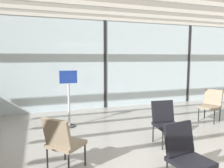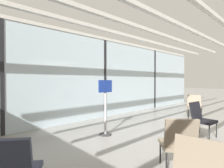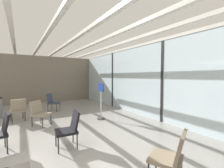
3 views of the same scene
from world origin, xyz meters
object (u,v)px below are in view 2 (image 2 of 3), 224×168
Objects in this scene: parked_airplane at (35,74)px; lounge_chair_5 at (194,105)px; lounge_chair_1 at (178,141)px; info_sign at (105,109)px; lounge_chair_0 at (201,117)px.

parked_airplane reaches higher than lounge_chair_5.
lounge_chair_1 is at bearing -98.13° from parked_airplane.
info_sign is (0.41, 2.19, 0.18)m from lounge_chair_1.
parked_airplane reaches higher than lounge_chair_1.
parked_airplane is at bearing 170.61° from lounge_chair_5.
lounge_chair_0 is at bearing -45.44° from info_sign.
lounge_chair_5 is at bearing -73.17° from parked_airplane.
lounge_chair_5 is at bearing 29.54° from lounge_chair_0.
lounge_chair_0 is at bearing -86.44° from parked_airplane.
lounge_chair_5 is at bearing -11.09° from info_sign.
lounge_chair_0 is 0.60× the size of info_sign.
info_sign is at bearing -97.50° from parked_airplane.
lounge_chair_5 is at bearing -114.73° from lounge_chair_1.
lounge_chair_1 is at bearing -100.51° from info_sign.
parked_airplane is at bearing 82.50° from info_sign.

